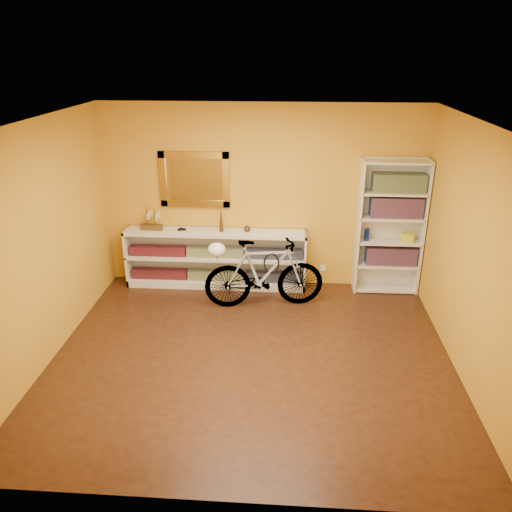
# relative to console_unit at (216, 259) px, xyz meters

# --- Properties ---
(floor) EXTENTS (4.50, 4.00, 0.01)m
(floor) POSITION_rel_console_unit_xyz_m (0.66, -1.81, -0.43)
(floor) COLOR black
(floor) RESTS_ON ground
(ceiling) EXTENTS (4.50, 4.00, 0.01)m
(ceiling) POSITION_rel_console_unit_xyz_m (0.66, -1.81, 2.18)
(ceiling) COLOR silver
(ceiling) RESTS_ON ground
(back_wall) EXTENTS (4.50, 0.01, 2.60)m
(back_wall) POSITION_rel_console_unit_xyz_m (0.66, 0.19, 0.88)
(back_wall) COLOR #C98C1E
(back_wall) RESTS_ON ground
(left_wall) EXTENTS (0.01, 4.00, 2.60)m
(left_wall) POSITION_rel_console_unit_xyz_m (-1.59, -1.81, 0.88)
(left_wall) COLOR #C98C1E
(left_wall) RESTS_ON ground
(right_wall) EXTENTS (0.01, 4.00, 2.60)m
(right_wall) POSITION_rel_console_unit_xyz_m (2.92, -1.81, 0.88)
(right_wall) COLOR #C98C1E
(right_wall) RESTS_ON ground
(gilt_mirror) EXTENTS (0.98, 0.06, 0.78)m
(gilt_mirror) POSITION_rel_console_unit_xyz_m (-0.29, 0.15, 1.12)
(gilt_mirror) COLOR olive
(gilt_mirror) RESTS_ON back_wall
(wall_socket) EXTENTS (0.09, 0.02, 0.09)m
(wall_socket) POSITION_rel_console_unit_xyz_m (1.56, 0.17, -0.17)
(wall_socket) COLOR silver
(wall_socket) RESTS_ON back_wall
(console_unit) EXTENTS (2.60, 0.35, 0.85)m
(console_unit) POSITION_rel_console_unit_xyz_m (0.00, 0.00, 0.00)
(console_unit) COLOR silver
(console_unit) RESTS_ON floor
(cd_row_lower) EXTENTS (2.50, 0.13, 0.14)m
(cd_row_lower) POSITION_rel_console_unit_xyz_m (-0.00, -0.02, -0.26)
(cd_row_lower) COLOR black
(cd_row_lower) RESTS_ON console_unit
(cd_row_upper) EXTENTS (2.50, 0.13, 0.14)m
(cd_row_upper) POSITION_rel_console_unit_xyz_m (-0.00, -0.02, 0.11)
(cd_row_upper) COLOR navy
(cd_row_upper) RESTS_ON console_unit
(model_ship) EXTENTS (0.31, 0.13, 0.36)m
(model_ship) POSITION_rel_console_unit_xyz_m (-0.91, 0.00, 0.61)
(model_ship) COLOR #442B13
(model_ship) RESTS_ON console_unit
(toy_car) EXTENTS (0.00, 0.00, 0.00)m
(toy_car) POSITION_rel_console_unit_xyz_m (-0.47, 0.00, 0.43)
(toy_car) COLOR black
(toy_car) RESTS_ON console_unit
(bronze_ornament) EXTENTS (0.06, 0.06, 0.37)m
(bronze_ornament) POSITION_rel_console_unit_xyz_m (0.10, 0.00, 0.61)
(bronze_ornament) COLOR #4F2F1B
(bronze_ornament) RESTS_ON console_unit
(decorative_orb) EXTENTS (0.09, 0.09, 0.09)m
(decorative_orb) POSITION_rel_console_unit_xyz_m (0.46, 0.00, 0.47)
(decorative_orb) COLOR #4F2F1B
(decorative_orb) RESTS_ON console_unit
(bookcase) EXTENTS (0.90, 0.30, 1.90)m
(bookcase) POSITION_rel_console_unit_xyz_m (2.44, 0.03, 0.52)
(bookcase) COLOR silver
(bookcase) RESTS_ON floor
(book_row_a) EXTENTS (0.70, 0.22, 0.26)m
(book_row_a) POSITION_rel_console_unit_xyz_m (2.49, 0.03, 0.12)
(book_row_a) COLOR maroon
(book_row_a) RESTS_ON bookcase
(book_row_b) EXTENTS (0.70, 0.22, 0.28)m
(book_row_b) POSITION_rel_console_unit_xyz_m (2.49, 0.03, 0.83)
(book_row_b) COLOR maroon
(book_row_b) RESTS_ON bookcase
(book_row_c) EXTENTS (0.70, 0.22, 0.25)m
(book_row_c) POSITION_rel_console_unit_xyz_m (2.49, 0.03, 1.16)
(book_row_c) COLOR navy
(book_row_c) RESTS_ON bookcase
(travel_mug) EXTENTS (0.07, 0.07, 0.17)m
(travel_mug) POSITION_rel_console_unit_xyz_m (2.13, 0.01, 0.42)
(travel_mug) COLOR navy
(travel_mug) RESTS_ON bookcase
(red_tin) EXTENTS (0.18, 0.18, 0.18)m
(red_tin) POSITION_rel_console_unit_xyz_m (2.24, 0.06, 1.13)
(red_tin) COLOR maroon
(red_tin) RESTS_ON bookcase
(yellow_bag) EXTENTS (0.19, 0.16, 0.13)m
(yellow_bag) POSITION_rel_console_unit_xyz_m (2.69, -0.01, 0.40)
(yellow_bag) COLOR gold
(yellow_bag) RESTS_ON bookcase
(bicycle) EXTENTS (0.67, 1.67, 0.96)m
(bicycle) POSITION_rel_console_unit_xyz_m (0.74, -0.58, 0.05)
(bicycle) COLOR silver
(bicycle) RESTS_ON floor
(helmet) EXTENTS (0.24, 0.23, 0.18)m
(helmet) POSITION_rel_console_unit_xyz_m (0.12, -0.68, 0.42)
(helmet) COLOR white
(helmet) RESTS_ON bicycle
(u_lock) EXTENTS (0.21, 0.02, 0.21)m
(u_lock) POSITION_rel_console_unit_xyz_m (0.83, -0.57, 0.20)
(u_lock) COLOR black
(u_lock) RESTS_ON bicycle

